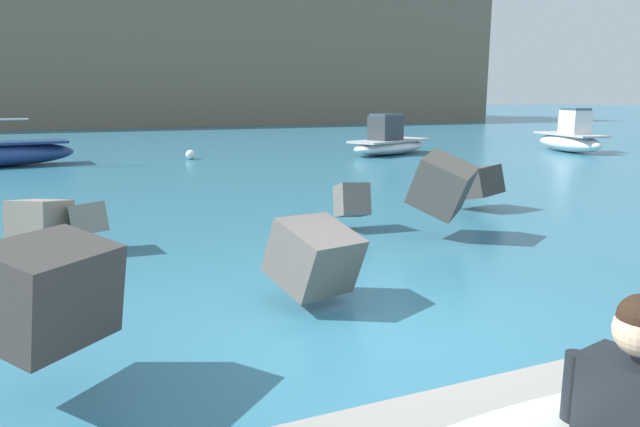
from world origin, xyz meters
TOP-DOWN VIEW (x-y plane):
  - ground_plane at (0.00, 0.00)m, footprint 400.00×400.00m
  - breakwater_jetty at (1.49, 2.63)m, footprint 32.47×8.22m
  - boat_near_right at (20.50, 16.86)m, footprint 2.78×5.22m
  - boat_mid_centre at (11.05, 19.29)m, footprint 5.34×3.60m
  - mooring_buoy_middle at (1.51, 20.80)m, footprint 0.44×0.44m
  - headland_bluff at (3.43, 73.24)m, footprint 80.21×44.99m

SIDE VIEW (x-z plane):
  - ground_plane at x=0.00m, z-range 0.00..0.00m
  - mooring_buoy_middle at x=1.51m, z-range 0.00..0.44m
  - boat_mid_centre at x=11.05m, z-range -0.40..1.62m
  - boat_near_right at x=20.50m, z-range -0.42..1.84m
  - breakwater_jetty at x=1.49m, z-range -0.32..2.40m
  - headland_bluff at x=3.43m, z-range 0.02..16.23m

